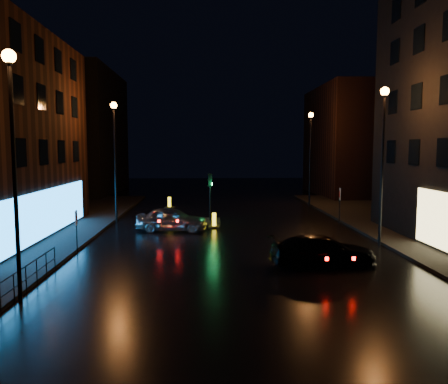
% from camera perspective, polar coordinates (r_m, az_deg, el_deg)
% --- Properties ---
extents(ground, '(120.00, 120.00, 0.00)m').
position_cam_1_polar(ground, '(17.50, 2.66, -11.58)').
color(ground, black).
rests_on(ground, ground).
extents(building_far_left, '(8.00, 16.00, 14.00)m').
position_cam_1_polar(building_far_left, '(53.68, -18.20, 7.35)').
color(building_far_left, black).
rests_on(building_far_left, ground).
extents(building_far_right, '(8.00, 14.00, 12.00)m').
position_cam_1_polar(building_far_right, '(51.36, 16.47, 6.37)').
color(building_far_right, black).
rests_on(building_far_right, ground).
extents(street_lamp_lnear, '(0.44, 0.44, 8.37)m').
position_cam_1_polar(street_lamp_lnear, '(15.95, -25.87, 6.45)').
color(street_lamp_lnear, black).
rests_on(street_lamp_lnear, ground).
extents(street_lamp_lfar, '(0.44, 0.44, 8.37)m').
position_cam_1_polar(street_lamp_lfar, '(31.29, -14.09, 6.20)').
color(street_lamp_lfar, black).
rests_on(street_lamp_lfar, ground).
extents(street_lamp_rnear, '(0.44, 0.44, 8.37)m').
position_cam_1_polar(street_lamp_rnear, '(24.47, 20.05, 6.22)').
color(street_lamp_rnear, black).
rests_on(street_lamp_rnear, ground).
extents(street_lamp_rfar, '(0.44, 0.44, 8.37)m').
position_cam_1_polar(street_lamp_rfar, '(39.74, 11.21, 6.12)').
color(street_lamp_rfar, black).
rests_on(street_lamp_rfar, ground).
extents(traffic_signal, '(1.40, 2.40, 3.45)m').
position_cam_1_polar(traffic_signal, '(31.00, -1.81, -3.01)').
color(traffic_signal, black).
rests_on(traffic_signal, ground).
extents(guard_railing, '(0.05, 6.04, 1.00)m').
position_cam_1_polar(guard_railing, '(17.52, -24.47, -9.55)').
color(guard_railing, black).
rests_on(guard_railing, ground).
extents(silver_hatchback, '(4.59, 2.23, 1.51)m').
position_cam_1_polar(silver_hatchback, '(27.80, -6.82, -3.53)').
color(silver_hatchback, '#939699').
rests_on(silver_hatchback, ground).
extents(dark_sedan, '(4.87, 2.34, 1.37)m').
position_cam_1_polar(dark_sedan, '(19.98, 12.79, -7.50)').
color(dark_sedan, black).
rests_on(dark_sedan, ground).
extents(bollard_near, '(0.80, 1.14, 0.96)m').
position_cam_1_polar(bollard_near, '(28.96, -1.30, -4.21)').
color(bollard_near, black).
rests_on(bollard_near, ground).
extents(bollard_far, '(0.88, 1.18, 0.95)m').
position_cam_1_polar(bollard_far, '(38.67, -7.13, -1.75)').
color(bollard_far, black).
rests_on(bollard_far, ground).
extents(road_sign_left, '(0.13, 0.52, 2.15)m').
position_cam_1_polar(road_sign_left, '(22.78, -18.73, -3.66)').
color(road_sign_left, black).
rests_on(road_sign_left, ground).
extents(road_sign_right, '(0.17, 0.60, 2.47)m').
position_cam_1_polar(road_sign_right, '(31.19, 14.88, -0.65)').
color(road_sign_right, black).
rests_on(road_sign_right, ground).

